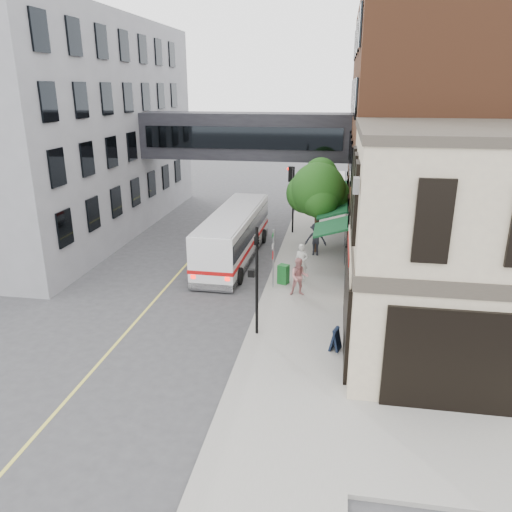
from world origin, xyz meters
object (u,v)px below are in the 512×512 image
(pedestrian_a, at_px, (301,262))
(sandwich_board, at_px, (336,339))
(newspaper_box, at_px, (283,274))
(bus, at_px, (234,233))
(pedestrian_b, at_px, (299,277))
(pedestrian_c, at_px, (316,239))

(pedestrian_a, height_order, sandwich_board, pedestrian_a)
(newspaper_box, xyz_separation_m, sandwich_board, (2.72, -6.38, -0.05))
(bus, xyz_separation_m, pedestrian_b, (4.24, -5.04, -0.50))
(bus, bearing_deg, newspaper_box, -47.88)
(sandwich_board, bearing_deg, pedestrian_b, 128.25)
(newspaper_box, distance_m, sandwich_board, 6.94)
(pedestrian_a, distance_m, sandwich_board, 7.36)
(pedestrian_a, relative_size, pedestrian_b, 1.03)
(bus, relative_size, pedestrian_b, 5.67)
(bus, height_order, pedestrian_b, bus)
(bus, bearing_deg, pedestrian_b, -49.92)
(newspaper_box, relative_size, sandwich_board, 1.12)
(pedestrian_a, distance_m, pedestrian_b, 2.06)
(pedestrian_b, bearing_deg, pedestrian_a, 83.69)
(pedestrian_a, xyz_separation_m, sandwich_board, (1.89, -7.09, -0.51))
(pedestrian_a, bearing_deg, pedestrian_b, -81.36)
(bus, relative_size, newspaper_box, 10.56)
(pedestrian_a, xyz_separation_m, pedestrian_c, (0.52, 4.11, 0.02))
(newspaper_box, bearing_deg, pedestrian_c, 95.03)
(pedestrian_b, relative_size, pedestrian_c, 0.95)
(pedestrian_b, height_order, pedestrian_c, pedestrian_c)
(pedestrian_c, bearing_deg, newspaper_box, -106.19)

